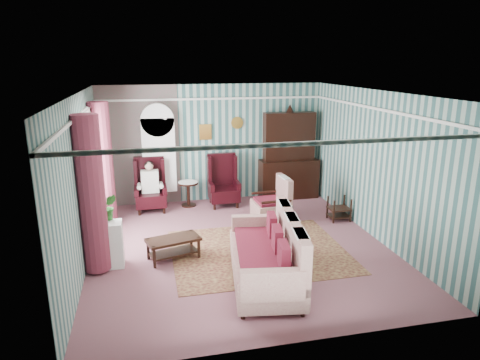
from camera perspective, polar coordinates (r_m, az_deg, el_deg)
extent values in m
plane|color=#8D5256|center=(8.31, -0.07, -8.83)|extent=(6.00, 6.00, 0.00)
cube|color=#34605E|center=(10.70, -3.57, 4.89)|extent=(5.50, 0.02, 2.90)
cube|color=#34605E|center=(5.08, 7.35, -7.55)|extent=(5.50, 0.02, 2.90)
cube|color=#34605E|center=(7.72, -20.41, -0.30)|extent=(0.02, 6.00, 2.90)
cube|color=#34605E|center=(8.81, 17.67, 1.84)|extent=(0.02, 6.00, 2.90)
cube|color=beige|center=(7.58, -0.07, 11.55)|extent=(5.50, 6.00, 0.02)
cube|color=#864453|center=(10.56, -13.28, 4.36)|extent=(1.90, 0.01, 2.90)
cube|color=white|center=(7.61, -0.07, 8.92)|extent=(5.50, 6.00, 0.05)
cube|color=white|center=(8.27, -19.76, 1.49)|extent=(0.04, 1.50, 1.90)
cylinder|color=brown|center=(7.30, -19.22, -1.91)|extent=(0.44, 0.44, 2.60)
cylinder|color=brown|center=(9.31, -17.88, 1.90)|extent=(0.44, 0.44, 2.60)
cube|color=#BE8332|center=(10.59, -4.65, 6.40)|extent=(0.30, 0.03, 0.38)
cube|color=silver|center=(10.48, -10.71, 2.58)|extent=(0.80, 0.28, 2.24)
cube|color=black|center=(10.94, 6.58, 3.61)|extent=(1.50, 0.56, 2.36)
cube|color=black|center=(10.23, -11.89, -0.69)|extent=(0.76, 0.80, 1.25)
cube|color=black|center=(10.38, -2.20, -0.11)|extent=(0.76, 0.80, 1.25)
cylinder|color=black|center=(10.50, -6.89, -1.87)|extent=(0.50, 0.50, 0.60)
cube|color=black|center=(9.77, 13.06, -3.71)|extent=(0.45, 0.38, 0.54)
cube|color=silver|center=(7.74, -17.36, -8.24)|extent=(0.55, 0.35, 0.80)
cube|color=#4E1B1A|center=(8.10, 2.50, -9.45)|extent=(3.20, 2.60, 0.01)
cube|color=#B6A48D|center=(6.85, 3.30, -9.39)|extent=(1.33, 2.37, 1.09)
cube|color=beige|center=(9.40, 4.14, -2.48)|extent=(0.80, 0.86, 1.05)
cube|color=black|center=(7.84, -8.85, -9.00)|extent=(1.02, 0.69, 0.39)
imported|color=#174A17|center=(7.41, -18.46, -4.54)|extent=(0.41, 0.38, 0.38)
imported|color=#254E18|center=(7.65, -17.06, -3.46)|extent=(0.27, 0.23, 0.46)
imported|color=#174919|center=(7.64, -18.32, -3.79)|extent=(0.25, 0.25, 0.40)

